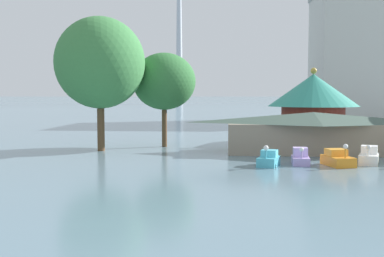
# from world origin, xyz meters

# --- Properties ---
(pedal_boat_cyan) EXTENTS (2.00, 2.58, 1.71)m
(pedal_boat_cyan) POSITION_xyz_m (5.89, 28.23, 0.51)
(pedal_boat_cyan) COLOR #4CB7CC
(pedal_boat_cyan) RESTS_ON ground
(pedal_boat_lavender) EXTENTS (1.48, 2.49, 1.46)m
(pedal_boat_lavender) POSITION_xyz_m (8.48, 29.37, 0.51)
(pedal_boat_lavender) COLOR #B299D8
(pedal_boat_lavender) RESTS_ON ground
(pedal_boat_orange) EXTENTS (2.34, 3.10, 1.82)m
(pedal_boat_orange) POSITION_xyz_m (11.25, 28.83, 0.52)
(pedal_boat_orange) COLOR orange
(pedal_boat_orange) RESTS_ON ground
(pedal_boat_white) EXTENTS (2.17, 2.89, 1.63)m
(pedal_boat_white) POSITION_xyz_m (13.97, 30.07, 0.57)
(pedal_boat_white) COLOR white
(pedal_boat_white) RESTS_ON ground
(boathouse) EXTENTS (17.32, 7.09, 3.84)m
(boathouse) POSITION_xyz_m (10.75, 37.06, 2.01)
(boathouse) COLOR gray
(boathouse) RESTS_ON ground
(green_roof_pavilion) EXTENTS (10.19, 10.19, 8.52)m
(green_roof_pavilion) POSITION_xyz_m (12.26, 46.09, 4.61)
(green_roof_pavilion) COLOR #993328
(green_roof_pavilion) RESTS_ON ground
(shoreline_tree_tall_left) EXTENTS (8.69, 8.69, 13.00)m
(shoreline_tree_tall_left) POSITION_xyz_m (-9.68, 36.59, 8.55)
(shoreline_tree_tall_left) COLOR brown
(shoreline_tree_tall_left) RESTS_ON ground
(shoreline_tree_mid) EXTENTS (6.59, 6.59, 9.86)m
(shoreline_tree_mid) POSITION_xyz_m (-4.02, 40.72, 6.86)
(shoreline_tree_mid) COLOR brown
(shoreline_tree_mid) RESTS_ON ground
(background_building_block) EXTENTS (26.13, 18.94, 27.23)m
(background_building_block) POSITION_xyz_m (33.44, 92.98, 13.64)
(background_building_block) COLOR beige
(background_building_block) RESTS_ON ground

